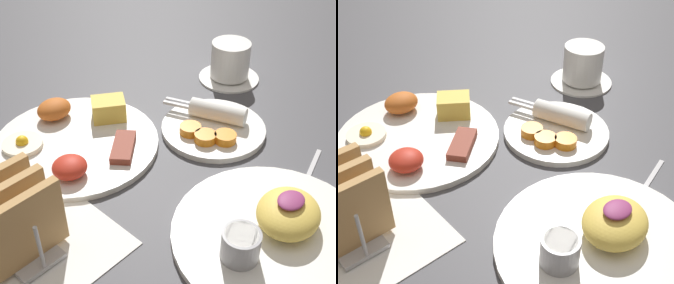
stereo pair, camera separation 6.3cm
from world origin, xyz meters
The scene contains 8 objects.
ground_plane centered at (0.00, 0.00, 0.00)m, with size 3.00×3.00×0.00m, color #47474C.
napkin_flat centered at (-0.22, 0.08, 0.00)m, with size 0.22×0.22×0.00m.
plate_breakfast centered at (-0.03, 0.20, 0.01)m, with size 0.27×0.27×0.05m.
plate_condiments centered at (0.15, 0.06, 0.01)m, with size 0.18×0.19×0.04m.
plate_foreground centered at (0.02, -0.15, 0.01)m, with size 0.27×0.27×0.06m.
toast_rack centered at (-0.22, 0.08, 0.05)m, with size 0.10×0.12×0.10m.
coffee_cup centered at (0.31, 0.15, 0.04)m, with size 0.12×0.12×0.08m.
teaspoon centered at (0.14, -0.12, 0.00)m, with size 0.13×0.04×0.01m.
Camera 2 is at (-0.33, -0.37, 0.46)m, focal length 50.00 mm.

